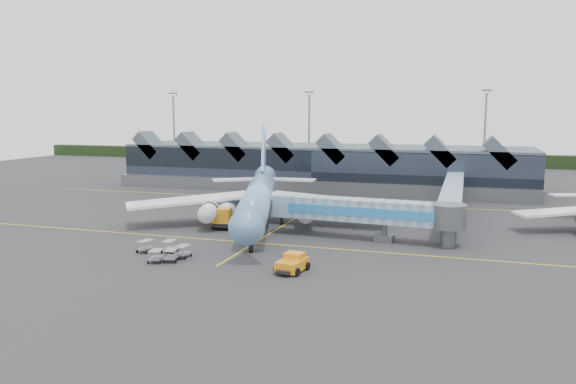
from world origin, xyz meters
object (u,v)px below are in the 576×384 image
(main_airliner, at_px, (259,195))
(jet_bridge, at_px, (376,212))
(pushback_tug, at_px, (292,263))
(fuel_truck, at_px, (228,211))

(main_airliner, bearing_deg, jet_bridge, -34.10)
(main_airliner, xyz_separation_m, pushback_tug, (12.55, -23.05, -3.54))
(fuel_truck, distance_m, pushback_tug, 27.34)
(fuel_truck, xyz_separation_m, pushback_tug, (16.91, -21.45, -1.11))
(main_airliner, height_order, fuel_truck, main_airliner)
(main_airliner, relative_size, pushback_tug, 9.75)
(jet_bridge, relative_size, pushback_tug, 5.52)
(jet_bridge, relative_size, fuel_truck, 2.43)
(main_airliner, distance_m, fuel_truck, 5.25)
(main_airliner, height_order, pushback_tug, main_airliner)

